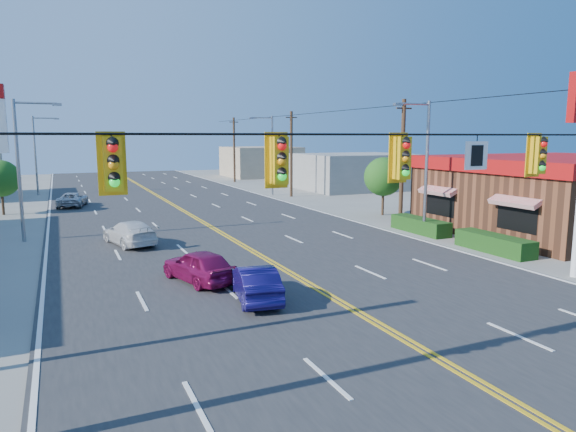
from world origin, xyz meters
name	(u,v)px	position (x,y,z in m)	size (l,w,h in m)	color
ground	(431,357)	(0.00, 0.00, 0.00)	(160.00, 160.00, 0.00)	gray
road	(220,232)	(0.00, 20.00, 0.03)	(20.00, 120.00, 0.06)	#2D2D30
signal_span	(436,178)	(-0.12, 0.00, 4.89)	(24.32, 0.34, 9.00)	#47301E
kfc	(559,193)	(19.90, 12.00, 2.38)	(16.30, 12.40, 4.70)	brown
streetlight_se	(424,161)	(10.79, 14.00, 4.51)	(2.55, 0.25, 8.00)	gray
streetlight_ne	(270,151)	(10.79, 38.00, 4.51)	(2.55, 0.25, 8.00)	gray
streetlight_sw	(22,162)	(-10.79, 22.00, 4.51)	(2.55, 0.25, 8.00)	gray
streetlight_nw	(37,151)	(-10.79, 48.00, 4.51)	(2.55, 0.25, 8.00)	gray
utility_pole_near	(402,163)	(12.20, 18.00, 4.20)	(0.28, 0.28, 8.40)	#47301E
utility_pole_mid	(291,154)	(12.20, 36.00, 4.20)	(0.28, 0.28, 8.40)	#47301E
utility_pole_far	(234,150)	(12.20, 54.00, 4.20)	(0.28, 0.28, 8.40)	#47301E
tree_kfc_rear	(383,177)	(13.50, 22.00, 2.93)	(2.94, 2.94, 4.41)	#47301E
tree_west	(1,179)	(-13.00, 34.00, 2.79)	(2.80, 2.80, 4.20)	#47301E
bld_east_mid	(355,171)	(22.00, 40.00, 2.00)	(12.00, 10.00, 4.00)	gray
bld_east_far	(261,162)	(19.00, 62.00, 2.20)	(10.00, 10.00, 4.40)	tan
car_magenta	(199,267)	(-3.95, 9.63, 0.67)	(1.59, 3.95, 1.35)	maroon
car_blue	(255,284)	(-2.68, 6.52, 0.64)	(1.35, 3.86, 1.27)	#140E52
car_white	(130,234)	(-5.58, 18.41, 0.65)	(1.83, 4.50, 1.31)	silver
car_silver	(73,200)	(-8.02, 36.51, 0.60)	(1.99, 4.31, 1.20)	#B0B2B6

